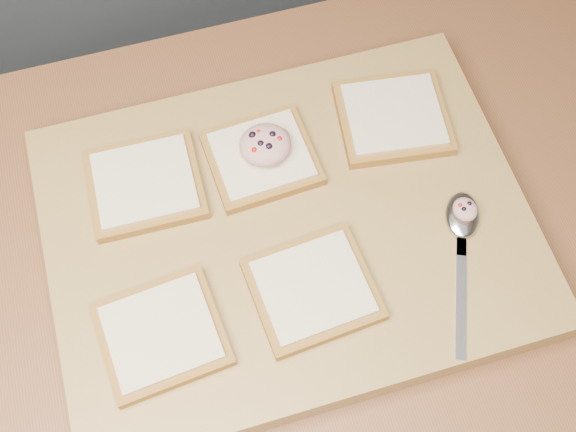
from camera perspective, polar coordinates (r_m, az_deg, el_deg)
name	(u,v)px	position (r m, az deg, el deg)	size (l,w,h in m)	color
island_counter	(221,399)	(1.26, -5.33, -14.24)	(2.00, 0.80, 0.90)	slate
cutting_board	(288,231)	(0.84, 0.00, -1.16)	(0.54, 0.41, 0.04)	#9F7D44
bread_far_left	(145,184)	(0.85, -11.23, 2.49)	(0.13, 0.12, 0.02)	olive
bread_far_center	(262,158)	(0.85, -2.10, 4.63)	(0.13, 0.12, 0.02)	olive
bread_far_right	(393,117)	(0.89, 8.30, 7.72)	(0.14, 0.13, 0.02)	olive
bread_near_left	(162,334)	(0.77, -9.96, -9.18)	(0.14, 0.13, 0.02)	olive
bread_near_center	(313,289)	(0.78, 1.97, -5.79)	(0.14, 0.13, 0.02)	olive
tuna_salad_dollop	(265,145)	(0.83, -1.82, 5.66)	(0.06, 0.06, 0.03)	#DC928D
spoon	(462,227)	(0.83, 13.60, -0.82)	(0.10, 0.19, 0.01)	silver
spoon_salad	(465,209)	(0.83, 13.82, 0.53)	(0.03, 0.03, 0.02)	#DC928D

